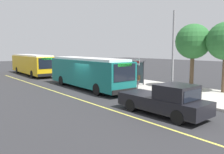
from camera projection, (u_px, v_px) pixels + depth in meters
ground_plane at (85, 91)px, 20.76m from camera, size 120.00×120.00×0.00m
sidewalk_curb at (133, 84)px, 24.49m from camera, size 44.00×6.40×0.15m
lane_stripe_center at (63, 94)px, 19.39m from camera, size 36.00×0.14×0.01m
transit_bus_main at (88, 72)px, 22.02m from camera, size 11.13×2.88×2.95m
transit_bus_second at (32, 64)px, 33.61m from camera, size 12.12×3.01×2.95m
pickup_truck at (166, 101)px, 13.11m from camera, size 5.46×2.16×1.85m
bus_shelter at (130, 67)px, 24.12m from camera, size 2.90×1.60×2.48m
waiting_bench at (133, 79)px, 24.06m from camera, size 1.60×0.48×0.95m
route_sign_post at (138, 70)px, 20.21m from camera, size 0.44×0.08×2.80m
pedestrian_commuter at (110, 75)px, 23.94m from camera, size 0.24×0.40×1.69m
street_tree_near_shelter at (193, 42)px, 20.94m from camera, size 3.18×3.18×5.91m
utility_pole at (173, 55)px, 16.95m from camera, size 0.16×0.16×6.40m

